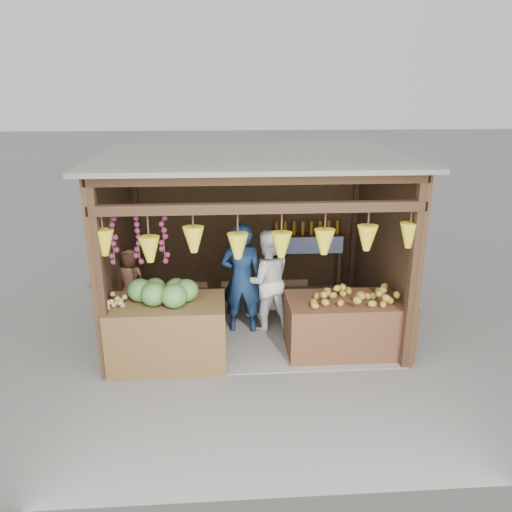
# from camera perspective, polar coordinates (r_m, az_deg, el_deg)

# --- Properties ---
(ground) EXTENTS (80.00, 80.00, 0.00)m
(ground) POSITION_cam_1_polar(r_m,az_deg,el_deg) (7.98, -0.38, -7.70)
(ground) COLOR #514F49
(ground) RESTS_ON ground
(stall_structure) EXTENTS (4.30, 3.30, 2.66)m
(stall_structure) POSITION_cam_1_polar(r_m,az_deg,el_deg) (7.36, -0.64, 3.87)
(stall_structure) COLOR slate
(stall_structure) RESTS_ON ground
(back_shelf) EXTENTS (1.25, 0.32, 1.32)m
(back_shelf) POSITION_cam_1_polar(r_m,az_deg,el_deg) (8.97, 5.81, 1.20)
(back_shelf) COLOR #382314
(back_shelf) RESTS_ON ground
(counter_left) EXTENTS (1.52, 0.85, 0.88)m
(counter_left) POSITION_cam_1_polar(r_m,az_deg,el_deg) (6.82, -10.00, -8.64)
(counter_left) COLOR #4C3519
(counter_left) RESTS_ON ground
(counter_right) EXTENTS (1.69, 0.85, 0.78)m
(counter_right) POSITION_cam_1_polar(r_m,az_deg,el_deg) (7.15, 10.40, -7.80)
(counter_right) COLOR #472917
(counter_right) RESTS_ON ground
(stool) EXTENTS (0.33, 0.33, 0.31)m
(stool) POSITION_cam_1_polar(r_m,az_deg,el_deg) (8.00, -13.86, -6.99)
(stool) COLOR black
(stool) RESTS_ON ground
(man_standing) EXTENTS (0.65, 0.45, 1.71)m
(man_standing) POSITION_cam_1_polar(r_m,az_deg,el_deg) (7.41, -1.64, -2.61)
(man_standing) COLOR #132748
(man_standing) RESTS_ON ground
(woman_standing) EXTENTS (0.85, 0.71, 1.58)m
(woman_standing) POSITION_cam_1_polar(r_m,az_deg,el_deg) (7.52, 1.20, -2.83)
(woman_standing) COLOR silver
(woman_standing) RESTS_ON ground
(vendor_seated) EXTENTS (0.53, 0.41, 0.96)m
(vendor_seated) POSITION_cam_1_polar(r_m,az_deg,el_deg) (7.76, -14.21, -2.74)
(vendor_seated) COLOR brown
(vendor_seated) RESTS_ON stool
(melon_pile) EXTENTS (1.00, 0.50, 0.32)m
(melon_pile) POSITION_cam_1_polar(r_m,az_deg,el_deg) (6.59, -10.32, -3.90)
(melon_pile) COLOR #1F4612
(melon_pile) RESTS_ON counter_left
(tanfruit_pile) EXTENTS (0.34, 0.40, 0.13)m
(tanfruit_pile) POSITION_cam_1_polar(r_m,az_deg,el_deg) (6.68, -15.65, -4.88)
(tanfruit_pile) COLOR olive
(tanfruit_pile) RESTS_ON counter_left
(mango_pile) EXTENTS (1.40, 0.64, 0.22)m
(mango_pile) POSITION_cam_1_polar(r_m,az_deg,el_deg) (6.91, 11.10, -4.22)
(mango_pile) COLOR #C26919
(mango_pile) RESTS_ON counter_right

